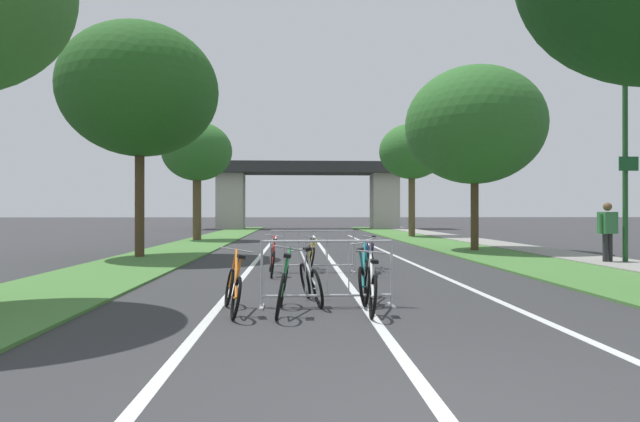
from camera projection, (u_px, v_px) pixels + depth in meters
The scene contains 24 objects.
grass_verge_left at pixel (199, 243), 24.14m from camera, with size 2.85×51.69×0.05m, color #477A38.
grass_verge_right at pixel (436, 243), 24.66m from camera, with size 2.85×51.69×0.05m, color #477A38.
sidewalk_path_right at pixel (486, 242), 24.77m from camera, with size 1.95×51.69×0.08m, color gray.
lane_stripe_center at pixel (327, 254), 18.21m from camera, with size 0.14×29.90×0.01m, color silver.
lane_stripe_right_lane at pixel (391, 254), 18.32m from camera, with size 0.14×29.90×0.01m, color silver.
lane_stripe_left_lane at pixel (261, 254), 18.10m from camera, with size 0.14×29.90×0.01m, color silver.
overpass_bridge at pixel (308, 181), 45.96m from camera, with size 21.79×3.98×5.87m.
tree_left_maple_mid at pixel (140, 91), 16.77m from camera, with size 5.04×5.04×7.58m.
tree_left_pine_near at pixel (197, 152), 26.94m from camera, with size 3.62×3.62×6.20m.
tree_right_oak_near at pixel (475, 126), 19.62m from camera, with size 5.22×5.22×7.00m.
tree_right_pine_far at pixel (412, 152), 30.96m from camera, with size 3.89×3.89×6.79m.
lamppost_with_sign at pixel (625, 151), 14.67m from camera, with size 0.56×0.32×5.46m.
crowd_barrier_nearest at pixel (327, 274), 8.09m from camera, with size 2.10×0.48×1.05m.
crowd_barrier_second at pixel (312, 252), 12.73m from camera, with size 2.10×0.46×1.05m.
bicycle_green_0 at pixel (283, 288), 7.58m from camera, with size 0.52×1.71×0.97m.
bicycle_silver_1 at pixel (310, 282), 8.41m from camera, with size 0.61×1.58×0.94m.
bicycle_yellow_2 at pixel (310, 257), 13.24m from camera, with size 0.54×1.58×0.90m.
bicycle_white_3 at pixel (370, 288), 7.69m from camera, with size 0.46×1.70×0.89m.
bicycle_red_4 at pixel (272, 260), 12.15m from camera, with size 0.48×1.66×0.95m.
bicycle_purple_5 at pixel (370, 256), 13.39m from camera, with size 0.52×1.73×0.91m.
bicycle_orange_6 at pixel (233, 289), 7.62m from camera, with size 0.53×1.68×0.95m.
bicycle_blue_7 at pixel (370, 260), 12.26m from camera, with size 0.73×1.68×0.89m.
bicycle_teal_8 at pixel (366, 280), 8.61m from camera, with size 0.56×1.72×0.99m.
pedestrian_pushing_bike at pixel (608, 227), 14.73m from camera, with size 0.61×0.41×1.76m.
Camera 1 is at (-1.08, -3.23, 1.48)m, focal length 29.08 mm.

